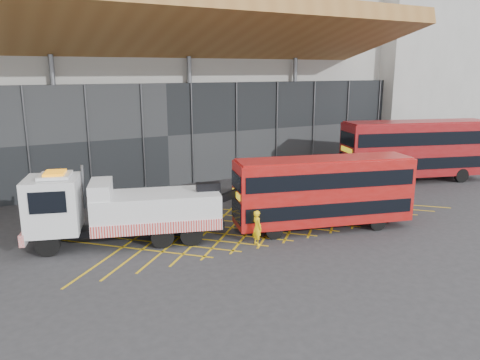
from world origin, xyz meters
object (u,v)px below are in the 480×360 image
recovery_truck (118,209)px  bus_towed (323,190)px  worker (257,228)px  bus_second (416,148)px

recovery_truck → bus_towed: size_ratio=1.11×
worker → bus_second: bearing=-70.2°
bus_towed → worker: bus_towed is taller
bus_second → bus_towed: bearing=-140.5°
worker → bus_towed: bearing=-83.6°
bus_second → worker: (-18.85, -6.26, -1.82)m
recovery_truck → bus_towed: 11.40m
recovery_truck → bus_towed: bearing=0.0°
bus_towed → worker: bearing=-159.7°
bus_towed → recovery_truck: bearing=178.4°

